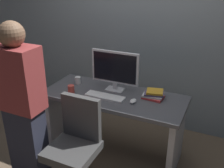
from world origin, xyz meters
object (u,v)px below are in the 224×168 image
Objects in this scene: keyboard at (105,96)px; book_stack at (154,95)px; mouse at (133,101)px; cup_by_monitor at (78,80)px; monitor at (115,69)px; cup_near_keyboard at (71,89)px; person_at_desk at (23,109)px; desk at (114,113)px; office_chair at (76,150)px.

keyboard is 0.52m from book_stack.
mouse is 1.18× the size of cup_by_monitor.
monitor reaches higher than book_stack.
person_at_desk is at bearing -101.00° from cup_near_keyboard.
cup_by_monitor is (-0.45, 0.19, 0.03)m from keyboard.
desk is 16.06× the size of cup_near_keyboard.
cup_by_monitor is (-0.08, 0.26, -0.01)m from cup_near_keyboard.
person_at_desk is 3.03× the size of monitor.
person_at_desk is 0.88m from cup_by_monitor.
cup_near_keyboard is at bearing -162.27° from book_stack.
office_chair reaches higher than cup_by_monitor.
book_stack is (0.97, 0.88, -0.05)m from person_at_desk.
cup_by_monitor is at bearing 106.40° from cup_near_keyboard.
monitor is 0.53m from cup_near_keyboard.
person_at_desk reaches higher than keyboard.
keyboard is 5.09× the size of cup_by_monitor.
cup_near_keyboard reaches higher than cup_by_monitor.
desk is 0.59m from cup_by_monitor.
office_chair is 0.92m from cup_by_monitor.
keyboard is at bearing -96.69° from monitor.
person_at_desk reaches higher than monitor.
mouse is at bearing 2.47° from keyboard.
cup_near_keyboard is at bearing -145.38° from monitor.
book_stack is at bearing 17.73° from cup_near_keyboard.
cup_near_keyboard is 0.41× the size of book_stack.
cup_near_keyboard is at bearing 124.86° from office_chair.
person_at_desk is at bearing -120.30° from monitor.
keyboard is (0.49, 0.68, -0.08)m from person_at_desk.
monitor is 6.39× the size of cup_by_monitor.
monitor is at bearing 1.68° from cup_by_monitor.
cup_near_keyboard is at bearing -73.60° from cup_by_monitor.
book_stack is (0.48, 0.20, 0.03)m from keyboard.
desk is 0.50m from book_stack.
person_at_desk reaches higher than cup_by_monitor.
cup_by_monitor is at bearing 157.29° from keyboard.
mouse is (0.29, -0.19, -0.24)m from monitor.
office_chair is at bearing -94.69° from keyboard.
keyboard is at bearing -177.64° from mouse.
person_at_desk reaches higher than mouse.
cup_by_monitor is 0.36× the size of book_stack.
person_at_desk is 3.81× the size of keyboard.
person_at_desk is 1.07m from mouse.
monitor is at bearing 109.69° from desk.
keyboard is 1.82× the size of book_stack.
cup_by_monitor is (0.04, 0.87, -0.04)m from person_at_desk.
cup_by_monitor is at bearing 87.26° from person_at_desk.
keyboard is 0.32m from mouse.
book_stack reaches higher than mouse.
person_at_desk is 1.04m from monitor.
person_at_desk reaches higher than book_stack.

